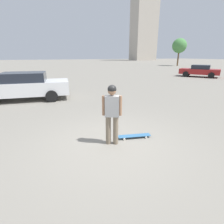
{
  "coord_description": "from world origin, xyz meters",
  "views": [
    {
      "loc": [
        -1.72,
        -4.01,
        2.33
      ],
      "look_at": [
        0.0,
        0.0,
        0.92
      ],
      "focal_mm": 28.0,
      "sensor_mm": 36.0,
      "label": 1
    }
  ],
  "objects_px": {
    "car_parked_near": "(23,86)",
    "car_parked_far": "(200,71)",
    "person": "(112,110)",
    "skateboard": "(134,136)"
  },
  "relations": [
    {
      "from": "car_parked_near",
      "to": "car_parked_far",
      "type": "height_order",
      "value": "car_parked_near"
    },
    {
      "from": "person",
      "to": "car_parked_far",
      "type": "xyz_separation_m",
      "value": [
        15.42,
        10.69,
        -0.27
      ]
    },
    {
      "from": "skateboard",
      "to": "car_parked_far",
      "type": "distance_m",
      "value": 18.14
    },
    {
      "from": "person",
      "to": "car_parked_far",
      "type": "distance_m",
      "value": 18.77
    },
    {
      "from": "person",
      "to": "car_parked_near",
      "type": "bearing_deg",
      "value": 135.41
    },
    {
      "from": "car_parked_near",
      "to": "car_parked_far",
      "type": "distance_m",
      "value": 18.33
    },
    {
      "from": "person",
      "to": "car_parked_far",
      "type": "height_order",
      "value": "person"
    },
    {
      "from": "skateboard",
      "to": "car_parked_far",
      "type": "height_order",
      "value": "car_parked_far"
    },
    {
      "from": "person",
      "to": "skateboard",
      "type": "height_order",
      "value": "person"
    },
    {
      "from": "person",
      "to": "skateboard",
      "type": "xyz_separation_m",
      "value": [
        0.75,
        0.06,
        -0.9
      ]
    }
  ]
}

